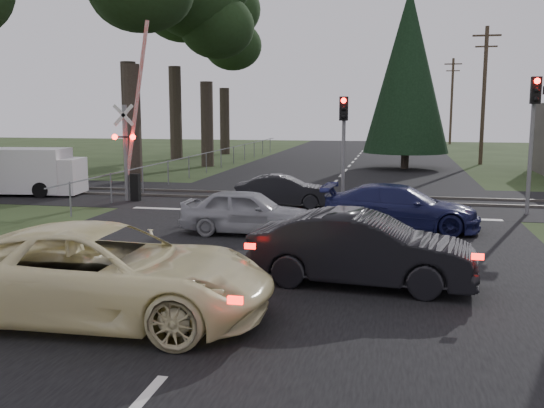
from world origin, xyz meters
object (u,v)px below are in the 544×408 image
(traffic_signal_center, at_px, (343,131))
(blue_sedan, at_px, (400,208))
(utility_pole_far, at_px, (452,99))
(white_van, at_px, (24,171))
(silver_car, at_px, (247,212))
(utility_pole_mid, at_px, (484,93))
(traffic_signal_right, at_px, (535,118))
(cream_coupe, at_px, (104,273))
(dark_car_far, at_px, (284,191))
(dark_hatchback, at_px, (362,249))
(crossing_signal, at_px, (131,150))

(traffic_signal_center, height_order, blue_sedan, traffic_signal_center)
(utility_pole_far, bearing_deg, white_van, -115.38)
(silver_car, bearing_deg, utility_pole_mid, -20.26)
(traffic_signal_right, bearing_deg, blue_sedan, -141.12)
(utility_pole_mid, distance_m, utility_pole_far, 25.00)
(traffic_signal_center, height_order, cream_coupe, traffic_signal_center)
(traffic_signal_right, distance_m, blue_sedan, 6.22)
(dark_car_far, distance_m, white_van, 11.53)
(traffic_signal_right, bearing_deg, silver_car, -149.85)
(utility_pole_far, bearing_deg, dark_car_far, -101.93)
(silver_car, xyz_separation_m, blue_sedan, (4.37, 1.55, 0.02))
(utility_pole_mid, height_order, white_van, utility_pole_mid)
(dark_hatchback, bearing_deg, crossing_signal, 49.58)
(silver_car, relative_size, white_van, 0.73)
(cream_coupe, relative_size, blue_sedan, 1.26)
(traffic_signal_right, height_order, white_van, traffic_signal_right)
(silver_car, bearing_deg, cream_coupe, 175.60)
(crossing_signal, relative_size, traffic_signal_right, 1.48)
(blue_sedan, relative_size, white_van, 0.89)
(traffic_signal_right, bearing_deg, dark_hatchback, -118.04)
(utility_pole_far, bearing_deg, silver_car, -100.86)
(utility_pole_far, xyz_separation_m, cream_coupe, (-10.36, -58.20, -3.91))
(utility_pole_mid, height_order, blue_sedan, utility_pole_mid)
(dark_car_far, bearing_deg, blue_sedan, -136.32)
(utility_pole_mid, xyz_separation_m, dark_hatchback, (-6.12, -30.22, -3.97))
(dark_hatchback, bearing_deg, dark_car_far, 25.17)
(traffic_signal_right, distance_m, utility_pole_mid, 20.60)
(traffic_signal_center, relative_size, dark_hatchback, 0.89)
(cream_coupe, relative_size, white_van, 1.11)
(utility_pole_far, relative_size, dark_hatchback, 1.96)
(utility_pole_far, xyz_separation_m, blue_sedan, (-5.34, -49.06, -4.05))
(traffic_signal_right, bearing_deg, utility_pole_mid, 87.34)
(dark_car_far, bearing_deg, dark_hatchback, -166.24)
(traffic_signal_right, xyz_separation_m, cream_coupe, (-9.40, -12.68, -2.50))
(cream_coupe, bearing_deg, white_van, 36.01)
(utility_pole_far, height_order, dark_car_far, utility_pole_far)
(traffic_signal_right, relative_size, utility_pole_far, 0.52)
(silver_car, height_order, white_van, white_van)
(crossing_signal, distance_m, white_van, 5.47)
(white_van, bearing_deg, dark_car_far, -13.25)
(utility_pole_far, distance_m, cream_coupe, 59.25)
(cream_coupe, distance_m, white_van, 17.45)
(utility_pole_mid, height_order, dark_car_far, utility_pole_mid)
(traffic_signal_right, xyz_separation_m, silver_car, (-8.75, -5.08, -2.66))
(crossing_signal, bearing_deg, blue_sedan, -20.24)
(utility_pole_mid, height_order, silver_car, utility_pole_mid)
(white_van, bearing_deg, cream_coupe, -60.43)
(traffic_signal_center, distance_m, cream_coupe, 14.31)
(white_van, bearing_deg, dark_hatchback, -44.13)
(crossing_signal, distance_m, dark_hatchback, 13.97)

